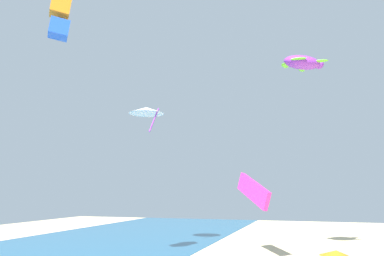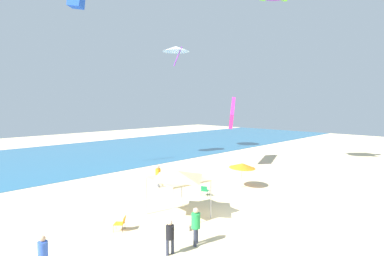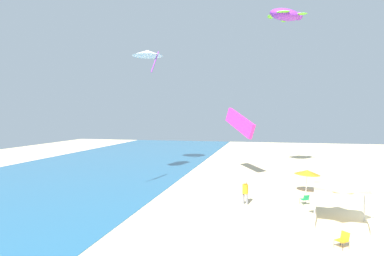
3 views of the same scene
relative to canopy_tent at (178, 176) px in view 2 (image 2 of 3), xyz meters
name	(u,v)px [view 2 (image 2 of 3)]	position (x,y,z in m)	size (l,w,h in m)	color
ground	(236,219)	(2.32, -2.78, -2.65)	(120.00, 120.00, 0.10)	beige
ocean_strip	(51,159)	(2.32, 26.57, -2.59)	(120.00, 25.67, 0.02)	#28668E
canopy_tent	(178,176)	(0.00, 0.00, 0.00)	(3.27, 3.50, 2.89)	#B7B7BC
beach_umbrella	(242,166)	(8.36, 1.01, -0.72)	(2.24, 2.25, 2.15)	silver
folding_chair_near_cooler	(121,222)	(-3.75, 0.65, -2.13)	(0.80, 0.81, 0.82)	black
folding_chair_right_of_tent	(205,190)	(4.33, 1.64, -2.13)	(0.79, 0.73, 0.82)	black
cooler_box	(185,226)	(-1.14, -1.82, -2.40)	(0.71, 0.74, 0.40)	white
person_by_tent	(158,174)	(3.45, 6.20, -1.51)	(0.44, 0.45, 1.86)	slate
person_near_umbrella	(170,234)	(-3.65, -3.37, -1.63)	(0.44, 0.39, 1.66)	#33384C
person_far_stroller	(196,223)	(-2.07, -3.54, -1.48)	(0.47, 0.46, 1.92)	#33384C
person_watching_sky	(43,252)	(-8.49, -0.95, -1.60)	(0.40, 0.44, 1.70)	brown
kite_parafoil_magenta	(232,112)	(15.66, 7.63, 3.48)	(5.02, 3.86, 3.57)	#E02D9E
kite_delta_white	(176,49)	(18.07, 19.79, 12.47)	(5.53, 5.53, 3.09)	white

